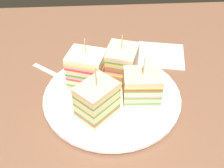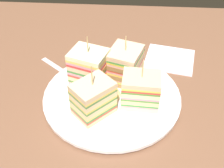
% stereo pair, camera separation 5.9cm
% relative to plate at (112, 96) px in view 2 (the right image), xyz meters
% --- Properties ---
extents(ground_plane, '(1.01, 0.94, 0.02)m').
position_rel_plate_xyz_m(ground_plane, '(0.00, 0.00, -0.02)').
color(ground_plane, brown).
extents(plate, '(0.30, 0.30, 0.02)m').
position_rel_plate_xyz_m(plate, '(0.00, 0.00, 0.00)').
color(plate, white).
rests_on(plate, ground_plane).
extents(sandwich_wedge_0, '(0.08, 0.06, 0.11)m').
position_rel_plate_xyz_m(sandwich_wedge_0, '(0.06, -0.02, 0.04)').
color(sandwich_wedge_0, beige).
rests_on(sandwich_wedge_0, plate).
extents(sandwich_wedge_1, '(0.09, 0.09, 0.11)m').
position_rel_plate_xyz_m(sandwich_wedge_1, '(0.02, 0.06, 0.04)').
color(sandwich_wedge_1, beige).
rests_on(sandwich_wedge_1, plate).
extents(sandwich_wedge_2, '(0.09, 0.08, 0.12)m').
position_rel_plate_xyz_m(sandwich_wedge_2, '(-0.05, 0.04, 0.05)').
color(sandwich_wedge_2, '#DFB77D').
rests_on(sandwich_wedge_2, plate).
extents(sandwich_wedge_3, '(0.09, 0.09, 0.12)m').
position_rel_plate_xyz_m(sandwich_wedge_3, '(-0.03, -0.05, 0.04)').
color(sandwich_wedge_3, '#D9BA8B').
rests_on(sandwich_wedge_3, plate).
extents(chip_pile, '(0.06, 0.06, 0.02)m').
position_rel_plate_xyz_m(chip_pile, '(-0.01, -0.01, 0.01)').
color(chip_pile, tan).
rests_on(chip_pile, plate).
extents(spoon, '(0.12, 0.10, 0.01)m').
position_rel_plate_xyz_m(spoon, '(-0.11, 0.08, -0.01)').
color(spoon, silver).
rests_on(spoon, ground_plane).
extents(napkin, '(0.14, 0.14, 0.01)m').
position_rel_plate_xyz_m(napkin, '(0.14, 0.16, -0.01)').
color(napkin, white).
rests_on(napkin, ground_plane).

